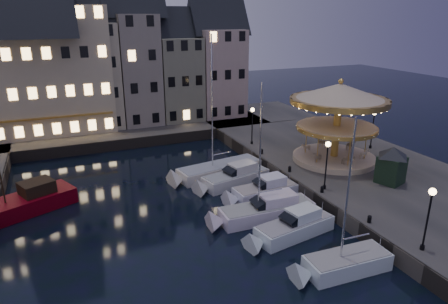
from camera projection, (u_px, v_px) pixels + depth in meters
name	position (u px, v px, depth m)	size (l,w,h in m)	color
ground	(253.00, 224.00, 30.47)	(160.00, 160.00, 0.00)	black
quay_east	(349.00, 165.00, 40.67)	(16.00, 56.00, 1.30)	#474442
quay_north	(100.00, 133.00, 51.66)	(44.00, 12.00, 1.30)	#474442
quaywall_e	(281.00, 177.00, 37.70)	(0.15, 44.00, 1.30)	#47423A
quaywall_n	(123.00, 145.00, 47.18)	(48.00, 0.15, 1.30)	#47423A
streetlamp_a	(429.00, 210.00, 24.00)	(0.44, 0.44, 4.17)	black
streetlamp_b	(327.00, 158.00, 32.70)	(0.44, 0.44, 4.17)	black
streetlamp_c	(252.00, 121.00, 44.45)	(0.44, 0.44, 4.17)	black
streetlamp_d	(373.00, 124.00, 42.98)	(0.44, 0.44, 4.17)	black
bollard_a	(369.00, 219.00, 28.05)	(0.30, 0.30, 0.57)	black
bollard_b	(322.00, 189.00, 32.83)	(0.30, 0.30, 0.57)	black
bollard_c	(290.00, 169.00, 37.18)	(0.30, 0.30, 0.57)	black
bollard_d	(262.00, 151.00, 41.97)	(0.30, 0.30, 0.57)	black
townhouse_nb	(40.00, 75.00, 48.68)	(6.16, 8.00, 13.80)	tan
townhouse_nc	(91.00, 68.00, 50.76)	(6.82, 8.00, 14.80)	#B3A98D
townhouse_nd	(136.00, 62.00, 52.73)	(5.50, 8.00, 15.80)	gray
townhouse_ne	(176.00, 71.00, 55.23)	(6.16, 8.00, 12.80)	gray
townhouse_nf	(217.00, 66.00, 57.31)	(6.82, 8.00, 13.80)	#B2978F
hotel_corner	(39.00, 62.00, 48.21)	(17.60, 9.00, 16.80)	beige
motorboat_a	(339.00, 265.00, 24.62)	(6.48, 2.30, 10.74)	silver
motorboat_b	(290.00, 229.00, 28.58)	(7.19, 3.13, 2.15)	silver
motorboat_c	(262.00, 211.00, 31.07)	(8.59, 2.44, 11.41)	silver
motorboat_d	(261.00, 192.00, 34.54)	(6.67, 2.46, 2.15)	silver
motorboat_e	(232.00, 179.00, 37.35)	(7.64, 3.64, 2.15)	silver
motorboat_f	(215.00, 171.00, 39.50)	(9.74, 3.93, 12.87)	silver
red_fishing_boat	(22.00, 204.00, 32.12)	(8.85, 6.06, 6.22)	#64000F
carousel	(339.00, 108.00, 38.43)	(9.38, 9.38, 8.21)	#C0AA8B
ticket_kiosk	(392.00, 159.00, 34.15)	(3.15, 3.15, 3.69)	black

